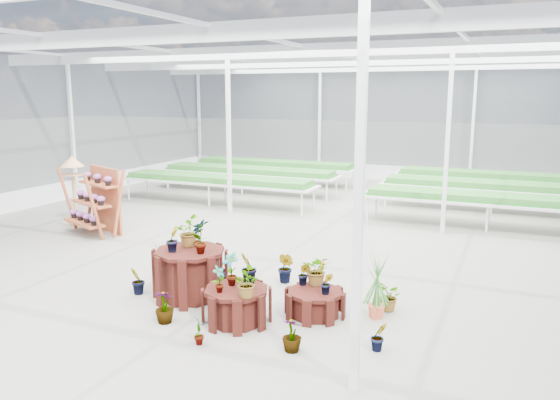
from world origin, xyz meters
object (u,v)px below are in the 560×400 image
at_px(plinth_tall, 190,274).
at_px(shelf_rack, 93,201).
at_px(bird_table, 74,190).
at_px(plinth_mid, 237,305).
at_px(plinth_low, 315,303).

height_order(plinth_tall, shelf_rack, shelf_rack).
bearing_deg(bird_table, plinth_tall, -29.33).
distance_m(plinth_mid, shelf_rack, 6.70).
relative_size(plinth_low, bird_table, 0.50).
bearing_deg(plinth_mid, plinth_low, 34.99).
bearing_deg(plinth_low, bird_table, 157.71).
xyz_separation_m(shelf_rack, bird_table, (-1.14, 0.58, 0.10)).
bearing_deg(plinth_mid, shelf_rack, 149.79).
distance_m(plinth_tall, plinth_low, 2.21).
relative_size(plinth_tall, plinth_mid, 1.21).
height_order(shelf_rack, bird_table, bird_table).
height_order(plinth_mid, shelf_rack, shelf_rack).
xyz_separation_m(plinth_tall, plinth_low, (2.20, 0.10, -0.21)).
relative_size(plinth_low, shelf_rack, 0.56).
bearing_deg(bird_table, plinth_mid, -28.70).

